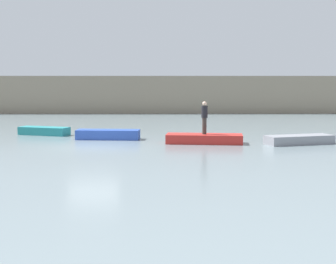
% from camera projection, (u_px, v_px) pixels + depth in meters
% --- Properties ---
extents(ground_plane, '(120.00, 120.00, 0.00)m').
position_uv_depth(ground_plane, '(93.00, 146.00, 23.06)').
color(ground_plane, slate).
extents(embankment_wall, '(80.00, 1.20, 3.73)m').
position_uv_depth(embankment_wall, '(129.00, 95.00, 46.90)').
color(embankment_wall, gray).
rests_on(embankment_wall, ground_plane).
extents(rowboat_teal, '(3.16, 1.87, 0.47)m').
position_uv_depth(rowboat_teal, '(44.00, 131.00, 27.87)').
color(rowboat_teal, teal).
rests_on(rowboat_teal, ground_plane).
extents(rowboat_blue, '(3.50, 1.25, 0.53)m').
position_uv_depth(rowboat_blue, '(108.00, 134.00, 25.77)').
color(rowboat_blue, '#2B4CAD').
rests_on(rowboat_blue, ground_plane).
extents(rowboat_red, '(3.98, 1.70, 0.47)m').
position_uv_depth(rowboat_red, '(204.00, 139.00, 24.05)').
color(rowboat_red, red).
rests_on(rowboat_red, ground_plane).
extents(rowboat_grey, '(3.64, 2.02, 0.45)m').
position_uv_depth(rowboat_grey, '(299.00, 140.00, 23.78)').
color(rowboat_grey, gray).
rests_on(rowboat_grey, ground_plane).
extents(person_dark_shirt, '(0.32, 0.32, 1.67)m').
position_uv_depth(person_dark_shirt, '(204.00, 116.00, 23.92)').
color(person_dark_shirt, '#38332D').
rests_on(person_dark_shirt, rowboat_red).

